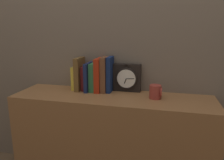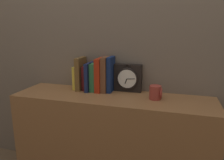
{
  "view_description": "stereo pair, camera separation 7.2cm",
  "coord_description": "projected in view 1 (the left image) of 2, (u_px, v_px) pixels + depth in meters",
  "views": [
    {
      "loc": [
        0.34,
        -1.4,
        1.18
      ],
      "look_at": [
        0.0,
        0.0,
        0.83
      ],
      "focal_mm": 35.0,
      "sensor_mm": 36.0,
      "label": 1
    },
    {
      "loc": [
        0.41,
        -1.38,
        1.18
      ],
      "look_at": [
        0.0,
        0.0,
        0.83
      ],
      "focal_mm": 35.0,
      "sensor_mm": 36.0,
      "label": 2
    }
  ],
  "objects": [
    {
      "name": "clock",
      "position": [
        127.0,
        78.0,
        1.61
      ],
      "size": [
        0.2,
        0.06,
        0.21
      ],
      "color": "black",
      "rests_on": "bookshelf"
    },
    {
      "name": "book_slot2_maroon",
      "position": [
        85.0,
        78.0,
        1.66
      ],
      "size": [
        0.04,
        0.12,
        0.18
      ],
      "color": "maroon",
      "rests_on": "bookshelf"
    },
    {
      "name": "book_slot4_green",
      "position": [
        94.0,
        77.0,
        1.63
      ],
      "size": [
        0.04,
        0.14,
        0.21
      ],
      "color": "#2E7042",
      "rests_on": "bookshelf"
    },
    {
      "name": "mug",
      "position": [
        156.0,
        92.0,
        1.45
      ],
      "size": [
        0.08,
        0.08,
        0.09
      ],
      "color": "#9E382D",
      "rests_on": "bookshelf"
    },
    {
      "name": "book_slot6_brown",
      "position": [
        105.0,
        74.0,
        1.6
      ],
      "size": [
        0.04,
        0.14,
        0.26
      ],
      "color": "brown",
      "rests_on": "bookshelf"
    },
    {
      "name": "book_slot1_brown",
      "position": [
        79.0,
        74.0,
        1.64
      ],
      "size": [
        0.04,
        0.15,
        0.25
      ],
      "color": "brown",
      "rests_on": "bookshelf"
    },
    {
      "name": "wall_back",
      "position": [
        119.0,
        10.0,
        1.57
      ],
      "size": [
        6.0,
        0.05,
        2.6
      ],
      "color": "#756656",
      "rests_on": "ground_plane"
    },
    {
      "name": "bookshelf",
      "position": [
        112.0,
        143.0,
        1.59
      ],
      "size": [
        1.39,
        0.38,
        0.72
      ],
      "color": "#936038",
      "rests_on": "ground_plane"
    },
    {
      "name": "book_slot7_navy",
      "position": [
        110.0,
        74.0,
        1.6
      ],
      "size": [
        0.03,
        0.13,
        0.26
      ],
      "color": "navy",
      "rests_on": "bookshelf"
    },
    {
      "name": "book_slot0_yellow",
      "position": [
        76.0,
        78.0,
        1.67
      ],
      "size": [
        0.03,
        0.12,
        0.18
      ],
      "color": "yellow",
      "rests_on": "bookshelf"
    },
    {
      "name": "book_slot3_navy",
      "position": [
        89.0,
        77.0,
        1.62
      ],
      "size": [
        0.03,
        0.16,
        0.21
      ],
      "color": "#18234C",
      "rests_on": "bookshelf"
    },
    {
      "name": "book_slot5_red",
      "position": [
        99.0,
        75.0,
        1.61
      ],
      "size": [
        0.04,
        0.15,
        0.25
      ],
      "color": "#AE2810",
      "rests_on": "bookshelf"
    }
  ]
}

